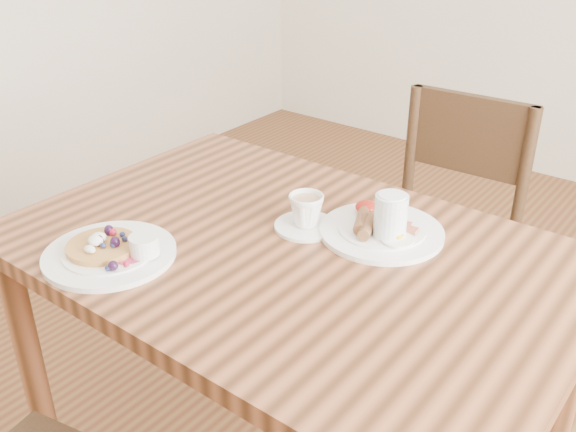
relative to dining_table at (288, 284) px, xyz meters
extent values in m
cube|color=brown|center=(0.00, 0.00, 0.08)|extent=(1.20, 0.80, 0.04)
cylinder|color=brown|center=(-0.54, -0.34, -0.30)|extent=(0.06, 0.06, 0.71)
cylinder|color=brown|center=(0.54, 0.34, -0.30)|extent=(0.06, 0.06, 0.71)
cylinder|color=brown|center=(-0.54, 0.34, -0.30)|extent=(0.06, 0.06, 0.71)
cube|color=#392214|center=(0.04, 0.65, -0.20)|extent=(0.44, 0.44, 0.04)
cylinder|color=#392214|center=(-0.13, 0.46, -0.44)|extent=(0.04, 0.04, 0.43)
cylinder|color=#392214|center=(0.23, 0.48, -0.44)|extent=(0.04, 0.04, 0.43)
cylinder|color=#392214|center=(-0.14, 0.82, -0.44)|extent=(0.04, 0.04, 0.43)
cylinder|color=#392214|center=(0.22, 0.84, -0.44)|extent=(0.04, 0.04, 0.43)
cylinder|color=#392214|center=(0.22, 0.84, 0.01)|extent=(0.04, 0.04, 0.43)
cylinder|color=#392214|center=(-0.14, 0.82, 0.01)|extent=(0.04, 0.04, 0.43)
cube|color=#392214|center=(0.04, 0.84, 0.11)|extent=(0.38, 0.05, 0.24)
cylinder|color=white|center=(-0.26, -0.26, 0.10)|extent=(0.27, 0.27, 0.01)
cylinder|color=white|center=(-0.26, -0.26, 0.11)|extent=(0.19, 0.19, 0.01)
cylinder|color=#B22D59|center=(-0.21, -0.25, 0.12)|extent=(0.07, 0.07, 0.00)
cylinder|color=#C68C47|center=(-0.28, -0.27, 0.12)|extent=(0.14, 0.14, 0.01)
ellipsoid|color=white|center=(-0.28, -0.27, 0.14)|extent=(0.03, 0.03, 0.02)
ellipsoid|color=white|center=(-0.27, -0.30, 0.13)|extent=(0.02, 0.02, 0.01)
cylinder|color=white|center=(-0.19, -0.23, 0.13)|extent=(0.06, 0.06, 0.04)
cylinder|color=#591E07|center=(-0.19, -0.23, 0.15)|extent=(0.05, 0.05, 0.00)
sphere|color=black|center=(-0.25, -0.25, 0.14)|extent=(0.02, 0.02, 0.02)
sphere|color=#1E234C|center=(-0.24, -0.23, 0.13)|extent=(0.01, 0.01, 0.01)
sphere|color=#1E234C|center=(-0.26, -0.21, 0.13)|extent=(0.01, 0.01, 0.01)
sphere|color=#B21938|center=(-0.28, -0.23, 0.13)|extent=(0.02, 0.02, 0.02)
sphere|color=black|center=(-0.29, -0.24, 0.14)|extent=(0.02, 0.02, 0.02)
sphere|color=#1E234C|center=(-0.30, -0.26, 0.13)|extent=(0.01, 0.01, 0.01)
sphere|color=black|center=(-0.28, -0.27, 0.14)|extent=(0.02, 0.02, 0.02)
sphere|color=#1E234C|center=(-0.26, -0.28, 0.13)|extent=(0.01, 0.01, 0.01)
sphere|color=#1E234C|center=(-0.24, -0.27, 0.13)|extent=(0.01, 0.01, 0.01)
sphere|color=#1E234C|center=(-0.19, -0.31, 0.12)|extent=(0.01, 0.01, 0.01)
sphere|color=#B21938|center=(-0.18, -0.27, 0.12)|extent=(0.01, 0.01, 0.01)
sphere|color=black|center=(-0.19, -0.23, 0.12)|extent=(0.02, 0.02, 0.02)
sphere|color=#1E234C|center=(-0.21, -0.20, 0.12)|extent=(0.01, 0.01, 0.01)
cylinder|color=white|center=(0.13, 0.16, 0.10)|extent=(0.27, 0.27, 0.01)
cylinder|color=white|center=(0.13, 0.16, 0.11)|extent=(0.19, 0.19, 0.01)
cylinder|color=brown|center=(0.09, 0.14, 0.13)|extent=(0.06, 0.10, 0.03)
cylinder|color=brown|center=(0.12, 0.13, 0.13)|extent=(0.06, 0.10, 0.03)
cube|color=maroon|center=(0.14, 0.19, 0.12)|extent=(0.08, 0.04, 0.01)
cube|color=maroon|center=(0.17, 0.18, 0.12)|extent=(0.08, 0.03, 0.01)
cylinder|color=white|center=(0.19, 0.13, 0.12)|extent=(0.07, 0.07, 0.00)
ellipsoid|color=yellow|center=(0.19, 0.13, 0.13)|extent=(0.03, 0.03, 0.01)
ellipsoid|color=#A5190F|center=(0.07, 0.20, 0.13)|extent=(0.05, 0.05, 0.03)
cylinder|color=white|center=(-0.02, 0.09, 0.10)|extent=(0.14, 0.14, 0.01)
imported|color=white|center=(-0.02, 0.09, 0.14)|extent=(0.10, 0.10, 0.07)
cylinder|color=tan|center=(-0.02, 0.09, 0.17)|extent=(0.07, 0.07, 0.00)
cylinder|color=silver|center=(0.16, 0.14, 0.15)|extent=(0.07, 0.07, 0.11)
camera|label=1|loc=(0.72, -0.92, 0.78)|focal=40.00mm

